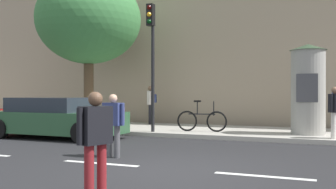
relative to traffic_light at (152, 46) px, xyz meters
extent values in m
plane|color=#232326|center=(2.93, -5.24, -3.11)|extent=(80.00, 80.00, 0.00)
cube|color=#B2ADA3|center=(2.93, 1.76, -3.04)|extent=(36.00, 4.00, 0.15)
cube|color=silver|center=(1.22, -5.24, -3.11)|extent=(1.80, 0.16, 0.01)
cube|color=silver|center=(4.65, -5.24, -3.11)|extent=(1.80, 0.16, 0.01)
cube|color=tan|center=(2.93, 6.76, 2.66)|extent=(36.00, 5.00, 11.53)
cylinder|color=black|center=(0.00, 0.11, -1.13)|extent=(0.12, 0.12, 3.66)
cube|color=black|center=(0.00, -0.07, 1.07)|extent=(0.24, 0.24, 0.75)
sphere|color=#390605|center=(0.00, -0.20, 1.31)|extent=(0.16, 0.16, 0.16)
sphere|color=#F2A519|center=(0.00, -0.20, 1.07)|extent=(0.16, 0.16, 0.16)
sphere|color=#07330F|center=(0.00, -0.20, 0.83)|extent=(0.16, 0.16, 0.16)
cylinder|color=#9E9B93|center=(5.05, 1.26, -1.59)|extent=(1.08, 1.08, 2.75)
cone|color=#334C33|center=(5.05, 1.26, -0.11)|extent=(1.19, 1.19, 0.20)
cube|color=#4C4C51|center=(5.05, 0.71, -1.45)|extent=(0.65, 0.02, 0.90)
cylinder|color=brown|center=(-3.53, 1.45, -1.68)|extent=(0.40, 0.40, 2.55)
ellipsoid|color=#3D7F42|center=(-3.53, 1.45, 1.43)|extent=(4.32, 4.32, 3.67)
cylinder|color=maroon|center=(2.68, -7.54, -2.72)|extent=(0.14, 0.14, 0.77)
cylinder|color=maroon|center=(2.61, -7.75, -2.72)|extent=(0.14, 0.14, 0.77)
cube|color=black|center=(2.64, -7.65, -2.07)|extent=(0.38, 0.50, 0.55)
cylinder|color=black|center=(2.74, -7.39, -2.07)|extent=(0.09, 0.09, 0.52)
cylinder|color=black|center=(2.55, -7.90, -2.07)|extent=(0.09, 0.09, 0.52)
sphere|color=brown|center=(2.64, -7.65, -1.69)|extent=(0.21, 0.21, 0.21)
cylinder|color=#4C4C51|center=(1.17, -4.44, -2.74)|extent=(0.14, 0.14, 0.75)
cylinder|color=#4C4C51|center=(0.94, -4.40, -2.74)|extent=(0.14, 0.14, 0.75)
cube|color=navy|center=(1.05, -4.42, -2.10)|extent=(0.51, 0.31, 0.53)
cylinder|color=navy|center=(1.33, -4.47, -2.10)|extent=(0.09, 0.09, 0.50)
cylinder|color=navy|center=(0.78, -4.38, -2.10)|extent=(0.09, 0.09, 0.50)
sphere|color=tan|center=(1.05, -4.42, -1.73)|extent=(0.20, 0.20, 0.20)
cube|color=#724C84|center=(1.08, -4.25, -2.12)|extent=(0.30, 0.20, 0.36)
cylinder|color=black|center=(-1.53, 3.24, -2.54)|extent=(0.14, 0.14, 0.84)
cylinder|color=black|center=(-1.46, 3.02, -2.54)|extent=(0.14, 0.14, 0.84)
cube|color=silver|center=(-1.50, 3.13, -1.82)|extent=(0.36, 0.51, 0.60)
cylinder|color=silver|center=(-1.58, 3.39, -1.82)|extent=(0.09, 0.09, 0.57)
cylinder|color=silver|center=(-1.42, 2.87, -1.82)|extent=(0.09, 0.09, 0.57)
sphere|color=#8C664C|center=(-1.50, 3.13, -1.41)|extent=(0.23, 0.23, 0.23)
cube|color=navy|center=(-1.33, 3.19, -1.85)|extent=(0.24, 0.31, 0.36)
cylinder|color=silver|center=(5.91, 0.38, -2.57)|extent=(0.14, 0.14, 0.78)
cylinder|color=silver|center=(5.82, 0.20, -2.57)|extent=(0.14, 0.14, 0.78)
cube|color=black|center=(5.86, 0.29, -1.91)|extent=(0.39, 0.45, 0.55)
cylinder|color=black|center=(5.76, 0.08, -1.91)|extent=(0.09, 0.09, 0.52)
sphere|color=#8C664C|center=(5.86, 0.29, -1.53)|extent=(0.21, 0.21, 0.21)
cylinder|color=navy|center=(5.81, 2.60, -1.77)|extent=(0.09, 0.09, 0.59)
torus|color=black|center=(1.05, 0.73, -2.60)|extent=(0.72, 0.14, 0.72)
torus|color=black|center=(2.09, 0.85, -2.60)|extent=(0.72, 0.14, 0.72)
cylinder|color=black|center=(1.57, 0.79, -2.35)|extent=(0.94, 0.15, 0.04)
cylinder|color=black|center=(1.41, 0.77, -2.15)|extent=(0.04, 0.04, 0.45)
cylinder|color=black|center=(1.98, 0.84, -2.15)|extent=(0.04, 0.04, 0.50)
cube|color=black|center=(1.41, 0.77, -1.90)|extent=(0.25, 0.13, 0.06)
cube|color=#2D5938|center=(-2.72, -1.68, -2.58)|extent=(4.60, 1.88, 0.70)
cube|color=#262D38|center=(-2.95, -1.68, -2.00)|extent=(2.59, 1.67, 0.47)
cylinder|color=black|center=(-4.33, -2.52, -2.79)|extent=(0.64, 0.23, 0.64)
cylinder|color=black|center=(-4.31, -0.80, -2.79)|extent=(0.64, 0.23, 0.64)
cylinder|color=black|center=(-1.13, -2.56, -2.79)|extent=(0.64, 0.23, 0.64)
cylinder|color=black|center=(-1.11, -0.84, -2.79)|extent=(0.64, 0.23, 0.64)
camera|label=1|loc=(5.80, -12.55, -1.59)|focal=42.73mm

